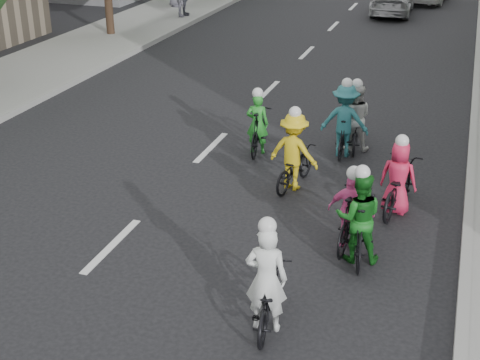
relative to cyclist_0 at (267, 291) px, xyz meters
The scene contains 13 objects.
ground 3.60m from the cyclist_0, 158.26° to the left, with size 120.00×120.00×0.00m, color black.
sidewalk_left 16.00m from the cyclist_0, 134.96° to the left, with size 4.00×80.00×0.15m, color gray.
curb_left 14.69m from the cyclist_0, 129.57° to the left, with size 0.18×80.00×0.18m, color #999993.
curb_right 11.66m from the cyclist_0, 76.35° to the left, with size 0.18×80.00×0.18m, color #999993.
cyclist_0 is the anchor object (origin of this frame).
cyclist_1 2.51m from the cyclist_0, 68.24° to the left, with size 0.89×1.89×1.77m.
cyclist_2 4.84m from the cyclist_0, 99.96° to the left, with size 1.18×1.72×1.82m.
cyclist_3 2.83m from the cyclist_0, 74.83° to the left, with size 0.86×1.79×1.57m.
cyclist_4 4.58m from the cyclist_0, 72.71° to the left, with size 0.92×1.96×1.63m.
cyclist_5 6.81m from the cyclist_0, 108.37° to the left, with size 0.70×1.79×1.61m.
cyclist_6 7.37m from the cyclist_0, 90.04° to the left, with size 0.87×1.78×1.76m.
cyclist_7 6.91m from the cyclist_0, 91.41° to the left, with size 1.14×1.57×1.89m.
follow_car_lead 25.02m from the cyclist_0, 92.83° to the left, with size 1.86×4.58×1.33m, color #A6A7AB.
Camera 1 is at (5.53, -9.13, 6.10)m, focal length 50.00 mm.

